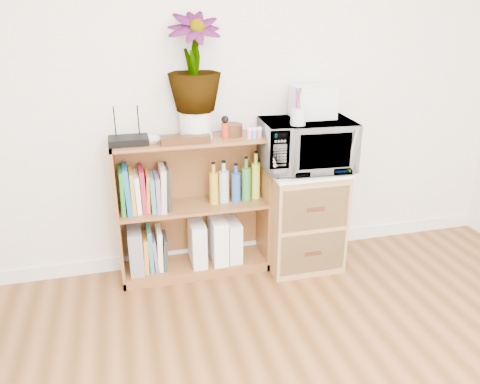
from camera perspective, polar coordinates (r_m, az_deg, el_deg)
name	(u,v)px	position (r m, az deg, el deg)	size (l,w,h in m)	color
skirting_board	(239,248)	(3.51, -0.14, -6.88)	(4.00, 0.02, 0.10)	white
bookshelf	(193,208)	(3.14, -5.72, -1.96)	(1.00, 0.30, 0.95)	brown
wicker_unit	(302,218)	(3.31, 7.53, -3.14)	(0.50, 0.45, 0.70)	#9E7542
microwave	(306,145)	(3.11, 8.08, 5.71)	(0.58, 0.40, 0.32)	white
pen_cup	(298,117)	(2.94, 7.10, 9.11)	(0.09, 0.09, 0.10)	silver
small_appliance	(313,102)	(3.15, 8.88, 10.83)	(0.26, 0.22, 0.21)	white
router	(128,141)	(2.92, -13.45, 6.12)	(0.24, 0.16, 0.04)	black
white_bowl	(150,140)	(2.92, -10.87, 6.19)	(0.13, 0.13, 0.03)	silver
plant_pot	(196,124)	(2.98, -5.37, 8.20)	(0.20, 0.20, 0.17)	silver
potted_plant	(194,63)	(2.92, -5.63, 15.40)	(0.32, 0.32, 0.58)	#417930
trinket_box	(185,140)	(2.87, -6.66, 6.33)	(0.30, 0.07, 0.05)	#35190E
kokeshi_doll	(225,131)	(2.97, -1.82, 7.48)	(0.04, 0.04, 0.10)	#B22915
wooden_bowl	(232,130)	(3.03, -0.99, 7.57)	(0.13, 0.13, 0.08)	#3B1F10
paint_jars	(254,134)	(2.97, 1.76, 7.06)	(0.11, 0.04, 0.06)	pink
file_box	(136,249)	(3.22, -12.62, -6.80)	(0.09, 0.24, 0.30)	gray
magazine_holder_left	(197,242)	(3.24, -5.24, -6.07)	(0.10, 0.25, 0.31)	white
magazine_holder_mid	(218,239)	(3.26, -2.72, -5.72)	(0.10, 0.25, 0.32)	white
magazine_holder_right	(233,239)	(3.28, -0.91, -5.75)	(0.09, 0.23, 0.29)	white
cookbooks	(145,190)	(3.05, -11.55, 0.24)	(0.31, 0.20, 0.30)	#1F7723
liquor_bottles	(235,181)	(3.12, -0.58, 1.38)	(0.36, 0.07, 0.32)	gold
lower_books	(155,250)	(3.23, -10.38, -6.93)	(0.17, 0.19, 0.30)	orange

